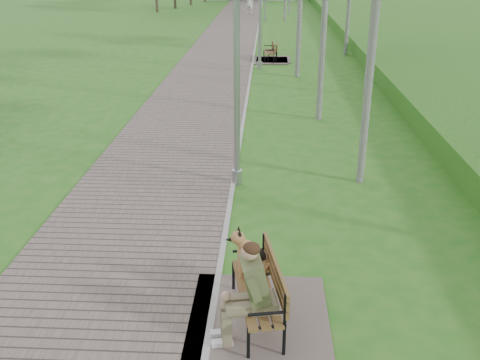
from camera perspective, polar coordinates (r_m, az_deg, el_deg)
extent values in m
plane|color=#276A1C|center=(13.00, -0.44, 1.35)|extent=(120.00, 120.00, 0.00)
cube|color=#645651|center=(33.98, -1.26, 15.01)|extent=(3.50, 67.00, 0.04)
cube|color=#999993|center=(33.90, 1.80, 14.99)|extent=(0.10, 67.00, 0.05)
cube|color=#4D802C|center=(34.31, 22.79, 13.33)|extent=(14.00, 70.00, 1.60)
cube|color=#645651|center=(7.84, 2.05, -14.68)|extent=(1.98, 2.20, 0.04)
cube|color=brown|center=(7.56, 1.71, -11.83)|extent=(0.79, 1.71, 0.04)
cube|color=brown|center=(7.43, 3.77, -9.78)|extent=(0.35, 1.63, 0.36)
cube|color=#645651|center=(26.33, 3.15, 12.60)|extent=(1.74, 1.93, 0.04)
cube|color=brown|center=(26.26, 3.06, 13.49)|extent=(0.52, 1.47, 0.04)
cube|color=brown|center=(26.23, 3.60, 14.04)|extent=(0.12, 1.45, 0.32)
cube|color=#645651|center=(26.63, 3.58, 12.70)|extent=(1.64, 1.83, 0.04)
cube|color=brown|center=(26.56, 3.49, 13.53)|extent=(0.47, 1.39, 0.04)
cube|color=brown|center=(26.51, 3.99, 14.05)|extent=(0.09, 1.37, 0.30)
cylinder|color=gray|center=(12.01, -0.31, 0.33)|extent=(0.22, 0.22, 0.34)
cylinder|color=gray|center=(11.25, -0.34, 12.78)|extent=(0.13, 0.13, 5.60)
cylinder|color=gray|center=(24.38, 2.10, 12.12)|extent=(0.22, 0.22, 0.34)
cylinder|color=gray|center=(24.01, 2.20, 18.31)|extent=(0.13, 0.13, 5.61)
cylinder|color=gray|center=(42.28, 2.68, 16.75)|extent=(0.18, 0.18, 0.27)
cylinder|color=gray|center=(58.37, 2.81, 18.53)|extent=(0.21, 0.21, 0.31)
imported|color=silver|center=(47.40, 1.01, 18.37)|extent=(0.68, 0.47, 1.76)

